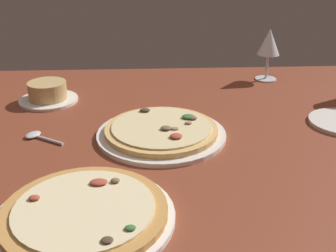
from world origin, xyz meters
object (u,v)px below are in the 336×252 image
object	(u,v)px
ramekin_on_saucer	(48,93)
wine_glass_far	(269,44)
pizza_side	(85,214)
pizza_main	(161,132)
spoon	(37,136)

from	to	relation	value
ramekin_on_saucer	wine_glass_far	xyz separation A→B (cm)	(64.21, 15.89, 8.90)
pizza_side	wine_glass_far	xyz separation A→B (cm)	(47.59, 69.82, 10.06)
pizza_main	ramekin_on_saucer	bearing A→B (deg)	141.80
pizza_side	wine_glass_far	world-z (taller)	wine_glass_far
pizza_side	spoon	xyz separation A→B (cm)	(-14.58, 30.95, -0.75)
pizza_side	ramekin_on_saucer	world-z (taller)	ramekin_on_saucer
pizza_main	pizza_side	world-z (taller)	pizza_main
pizza_side	wine_glass_far	size ratio (longest dim) A/B	1.83
wine_glass_far	spoon	size ratio (longest dim) A/B	1.61
pizza_main	wine_glass_far	size ratio (longest dim) A/B	1.83
spoon	pizza_main	bearing A→B (deg)	-1.33
wine_glass_far	pizza_main	bearing A→B (deg)	-130.85
pizza_main	ramekin_on_saucer	size ratio (longest dim) A/B	1.84
pizza_main	ramekin_on_saucer	xyz separation A→B (cm)	(-30.03, 23.63, 1.17)
ramekin_on_saucer	wine_glass_far	distance (cm)	66.75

